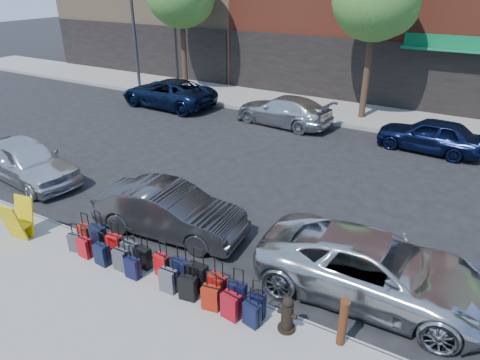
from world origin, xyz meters
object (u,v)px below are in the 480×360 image
Objects in this scene: fire_hydrant at (287,315)px; car_far_0 at (168,93)px; bollard at (343,322)px; display_rack at (18,219)px; car_near_1 at (170,211)px; streetlight at (134,8)px; car_far_2 at (430,135)px; car_near_0 at (27,161)px; suitcase_front_5 at (163,265)px; car_far_1 at (283,111)px; car_near_2 at (375,269)px.

car_far_0 reaches higher than fire_hydrant.
bollard is 0.93× the size of display_rack.
car_far_0 reaches higher than car_near_1.
streetlight reaches higher than fire_hydrant.
car_far_2 is at bearing 86.65° from fire_hydrant.
car_near_0 is at bearing 82.10° from car_near_1.
car_far_1 is at bearing 109.45° from suitcase_front_5.
car_far_0 reaches higher than car_near_2.
bollard is at bearing 36.06° from car_far_1.
display_rack is at bearing 120.53° from car_near_1.
car_near_0 is 1.04× the size of car_near_1.
display_rack is at bearing -175.29° from fire_hydrant.
bollard is at bearing -112.90° from car_near_1.
car_near_1 reaches higher than fire_hydrant.
car_near_1 is 1.04× the size of car_far_2.
car_near_0 is at bearing 169.94° from fire_hydrant.
bollard is at bearing 5.33° from car_far_2.
suitcase_front_5 is at bearing -97.67° from car_near_0.
car_near_2 is (4.22, 1.91, 0.27)m from suitcase_front_5.
suitcase_front_5 is 0.19× the size of car_far_1.
fire_hydrant is 0.73× the size of display_rack.
fire_hydrant is 11.68m from car_far_2.
car_near_0 is 9.72m from car_far_0.
car_far_0 is at bearing 135.85° from suitcase_front_5.
car_far_2 reaches higher than display_rack.
display_rack is 3.84m from car_near_1.
streetlight reaches higher than car_far_2.
car_far_1 is (-6.59, 11.62, 0.01)m from bollard.
car_far_0 is (-13.16, 11.34, 0.07)m from bollard.
car_near_2 is (17.03, -11.67, -3.97)m from streetlight.
car_near_0 is (-11.42, 1.78, 0.07)m from bollard.
suitcase_front_5 is 4.13m from bollard.
streetlight is 17.32m from car_far_2.
car_far_1 is (10.33, -1.87, -3.99)m from streetlight.
car_near_1 is at bearing 157.94° from fire_hydrant.
suitcase_front_5 is 4.64m from car_near_2.
display_rack is at bearing 104.74° from car_near_2.
car_far_1 is at bearing -19.40° from car_near_0.
bollard is 8.35m from display_rack.
bollard is 0.25× the size of car_far_2.
car_far_1 is at bearing -10.25° from streetlight.
suitcase_front_5 is (12.81, -13.58, -4.24)m from streetlight.
bollard is 5.47m from car_near_1.
streetlight is 1.94× the size of car_near_1.
car_near_2 reaches higher than display_rack.
display_rack is 0.26× the size of car_near_1.
car_near_0 reaches higher than bollard.
display_rack is 0.20× the size of car_far_0.
streetlight is 10.38× the size of fire_hydrant.
suitcase_front_5 is 3.11m from fire_hydrant.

